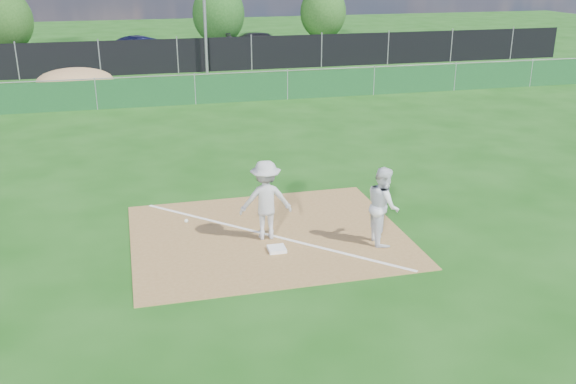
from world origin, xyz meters
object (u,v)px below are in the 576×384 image
object	(u,v)px
play_at_first	(266,200)
tree_left	(6,21)
tree_mid	(218,14)
first_base	(277,249)
runner	(383,205)
car_right	(265,44)
car_mid	(147,50)
tree_right	(323,12)
car_left	(90,53)

from	to	relation	value
play_at_first	tree_left	bearing A→B (deg)	106.71
play_at_first	tree_mid	world-z (taller)	tree_mid
first_base	runner	size ratio (longest dim) A/B	0.21
car_right	tree_mid	size ratio (longest dim) A/B	1.14
car_mid	tree_left	size ratio (longest dim) A/B	1.19
first_base	runner	bearing A→B (deg)	-1.99
tree_mid	first_base	bearing A→B (deg)	-96.48
first_base	tree_right	size ratio (longest dim) A/B	0.09
tree_mid	tree_right	size ratio (longest dim) A/B	1.07
car_mid	first_base	bearing A→B (deg)	160.26
runner	tree_mid	distance (m)	33.25
car_left	car_right	distance (m)	10.51
car_mid	car_right	xyz separation A→B (m)	(7.27, 1.13, -0.07)
runner	tree_mid	xyz separation A→B (m)	(1.43, 33.19, 1.31)
play_at_first	car_right	bearing A→B (deg)	77.73
car_left	play_at_first	bearing A→B (deg)	-146.53
car_right	first_base	bearing A→B (deg)	175.15
first_base	car_mid	bearing A→B (deg)	93.12
car_right	tree_right	world-z (taller)	tree_right
tree_mid	car_right	bearing A→B (deg)	-68.95
runner	first_base	bearing A→B (deg)	94.70
runner	tree_right	world-z (taller)	tree_right
first_base	tree_left	bearing A→B (deg)	106.48
tree_mid	tree_right	distance (m)	7.89
runner	car_mid	xyz separation A→B (m)	(-3.78, 26.73, -0.08)
car_left	car_mid	world-z (taller)	car_mid
runner	car_right	world-z (taller)	runner
car_left	tree_mid	distance (m)	10.66
runner	car_right	size ratio (longest dim) A/B	0.36
runner	car_left	distance (m)	27.71
tree_left	runner	bearing A→B (deg)	-69.95
first_base	play_at_first	distance (m)	1.12
car_right	tree_left	bearing A→B (deg)	77.62
tree_mid	tree_right	xyz separation A→B (m)	(7.82, 1.05, -0.14)
first_base	tree_left	world-z (taller)	tree_left
first_base	tree_left	distance (m)	34.76
car_left	tree_right	bearing A→B (deg)	-41.89
first_base	car_left	world-z (taller)	car_left
car_mid	car_right	size ratio (longest dim) A/B	0.97
first_base	car_right	world-z (taller)	car_right
play_at_first	car_mid	world-z (taller)	play_at_first
tree_right	car_left	bearing A→B (deg)	-155.38
car_mid	tree_right	bearing A→B (deg)	-82.88
tree_left	tree_right	bearing A→B (deg)	2.38
car_mid	tree_left	world-z (taller)	tree_left
first_base	play_at_first	bearing A→B (deg)	95.46
play_at_first	tree_mid	size ratio (longest dim) A/B	0.57
car_left	runner	bearing A→B (deg)	-141.92
runner	tree_left	world-z (taller)	tree_left
first_base	tree_right	world-z (taller)	tree_right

